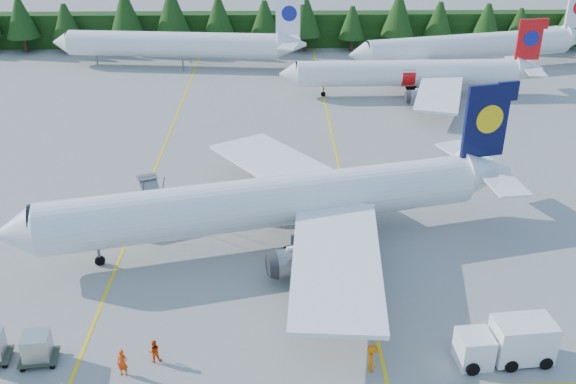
{
  "coord_description": "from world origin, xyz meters",
  "views": [
    {
      "loc": [
        -0.86,
        -36.25,
        28.86
      ],
      "look_at": [
        0.14,
        14.41,
        3.5
      ],
      "focal_mm": 40.0,
      "sensor_mm": 36.0,
      "label": 1
    }
  ],
  "objects_px": {
    "airstairs": "(159,221)",
    "airliner_red": "(402,73)",
    "service_truck": "(505,342)",
    "airliner_navy": "(257,204)"
  },
  "relations": [
    {
      "from": "airliner_red",
      "to": "service_truck",
      "type": "relative_size",
      "value": 5.78
    },
    {
      "from": "service_truck",
      "to": "airstairs",
      "type": "bearing_deg",
      "value": 139.52
    },
    {
      "from": "airliner_navy",
      "to": "service_truck",
      "type": "xyz_separation_m",
      "value": [
        16.44,
        -15.17,
        -2.32
      ]
    },
    {
      "from": "airliner_navy",
      "to": "airliner_red",
      "type": "distance_m",
      "value": 45.25
    },
    {
      "from": "airstairs",
      "to": "service_truck",
      "type": "bearing_deg",
      "value": -57.65
    },
    {
      "from": "airstairs",
      "to": "airliner_red",
      "type": "bearing_deg",
      "value": 30.52
    },
    {
      "from": "airliner_red",
      "to": "airstairs",
      "type": "bearing_deg",
      "value": -128.0
    },
    {
      "from": "airliner_navy",
      "to": "service_truck",
      "type": "relative_size",
      "value": 6.7
    },
    {
      "from": "airliner_navy",
      "to": "airliner_red",
      "type": "height_order",
      "value": "airliner_navy"
    },
    {
      "from": "airliner_red",
      "to": "service_truck",
      "type": "height_order",
      "value": "airliner_red"
    }
  ]
}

